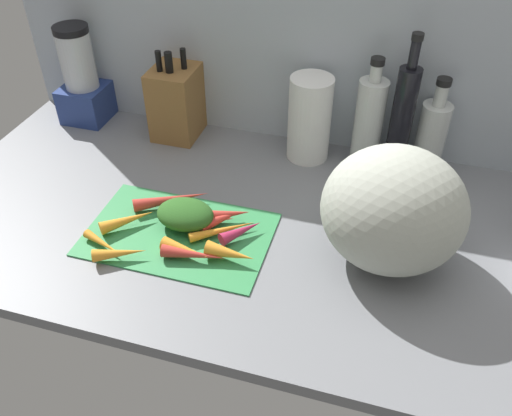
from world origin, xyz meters
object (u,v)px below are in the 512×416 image
at_px(cutting_board, 179,233).
at_px(carrot_8, 221,219).
at_px(carrot_6, 230,253).
at_px(carrot_10, 171,200).
at_px(bottle_2, 431,135).
at_px(knife_block, 176,102).
at_px(bottle_0, 369,122).
at_px(carrot_4, 185,250).
at_px(winter_squash, 393,210).
at_px(blender_appliance, 82,81).
at_px(paper_towel_roll, 308,119).
at_px(carrot_1, 103,243).
at_px(carrot_0, 127,220).
at_px(carrot_9, 222,230).
at_px(carrot_7, 211,221).
at_px(carrot_2, 241,231).
at_px(carrot_5, 193,254).
at_px(bottle_1, 402,118).
at_px(carrot_3, 225,214).
at_px(carrot_11, 120,253).

bearing_deg(cutting_board, carrot_8, 32.51).
height_order(cutting_board, carrot_6, carrot_6).
bearing_deg(carrot_10, bottle_2, 30.60).
height_order(knife_block, bottle_0, bottle_0).
xyz_separation_m(carrot_4, winter_squash, (0.41, 0.13, 0.11)).
bearing_deg(winter_squash, blender_appliance, 159.00).
bearing_deg(paper_towel_roll, cutting_board, -117.47).
bearing_deg(carrot_1, carrot_0, 76.44).
xyz_separation_m(carrot_1, carrot_9, (0.24, 0.11, 0.00)).
distance_m(carrot_1, carrot_9, 0.26).
distance_m(cutting_board, carrot_7, 0.08).
relative_size(cutting_board, carrot_10, 2.31).
bearing_deg(carrot_2, carrot_5, -127.26).
distance_m(carrot_6, bottle_2, 0.61).
xyz_separation_m(paper_towel_roll, bottle_0, (0.15, 0.01, 0.01)).
bearing_deg(bottle_0, carrot_2, -120.16).
bearing_deg(bottle_2, knife_block, -178.28).
bearing_deg(carrot_5, carrot_10, 126.91).
relative_size(carrot_0, carrot_4, 1.17).
xyz_separation_m(bottle_1, bottle_2, (0.08, 0.03, -0.05)).
xyz_separation_m(carrot_9, paper_towel_roll, (0.11, 0.37, 0.09)).
height_order(carrot_5, carrot_9, carrot_5).
height_order(carrot_1, carrot_6, carrot_6).
bearing_deg(bottle_1, knife_block, 179.44).
relative_size(carrot_5, knife_block, 0.54).
height_order(carrot_5, carrot_8, carrot_8).
distance_m(carrot_9, knife_block, 0.47).
height_order(carrot_3, blender_appliance, blender_appliance).
bearing_deg(carrot_5, knife_block, 116.01).
height_order(carrot_6, knife_block, knife_block).
xyz_separation_m(carrot_4, bottle_1, (0.39, 0.46, 0.13)).
height_order(carrot_2, carrot_4, carrot_4).
xyz_separation_m(knife_block, bottle_1, (0.61, -0.01, 0.05)).
distance_m(carrot_11, knife_block, 0.53).
bearing_deg(bottle_0, carrot_11, -130.80).
bearing_deg(blender_appliance, carrot_1, -57.24).
xyz_separation_m(carrot_10, knife_block, (-0.11, 0.32, 0.08)).
height_order(carrot_2, carrot_6, carrot_6).
bearing_deg(knife_block, bottle_2, 1.72).
bearing_deg(carrot_6, bottle_1, 56.30).
xyz_separation_m(carrot_2, carrot_3, (-0.05, 0.04, 0.00)).
height_order(carrot_6, bottle_2, bottle_2).
bearing_deg(winter_squash, cutting_board, -172.45).
height_order(winter_squash, bottle_0, bottle_0).
xyz_separation_m(blender_appliance, paper_towel_roll, (0.67, -0.01, -0.01)).
height_order(cutting_board, carrot_1, carrot_1).
height_order(carrot_8, bottle_2, bottle_2).
relative_size(carrot_3, winter_squash, 0.39).
height_order(carrot_1, carrot_4, carrot_4).
distance_m(carrot_9, paper_towel_roll, 0.40).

